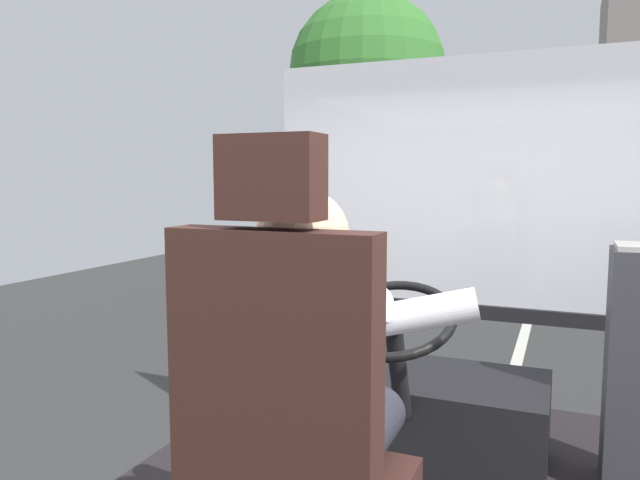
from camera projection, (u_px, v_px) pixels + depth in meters
name	position (u px, v px, depth m)	size (l,w,h in m)	color
ground	(536.00, 293.00, 10.07)	(18.00, 44.00, 0.06)	#333333
driver_seat	(294.00, 463.00, 1.40)	(0.48, 0.48, 1.37)	black
bus_driver	(312.00, 373.00, 1.48)	(0.77, 0.53, 0.74)	#282833
steering_console	(418.00, 413.00, 2.64)	(1.10, 0.98, 0.87)	black
windshield_panel	(485.00, 218.00, 3.30)	(2.50, 0.08, 1.48)	silver
street_tree	(367.00, 74.00, 12.20)	(3.23, 3.23, 5.72)	#4C3828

